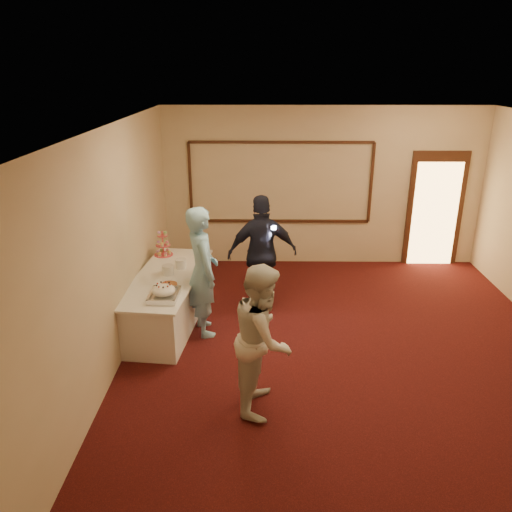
{
  "coord_description": "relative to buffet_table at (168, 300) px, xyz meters",
  "views": [
    {
      "loc": [
        -1.15,
        -5.77,
        3.65
      ],
      "look_at": [
        -1.23,
        0.78,
        1.15
      ],
      "focal_mm": 35.0,
      "sensor_mm": 36.0,
      "label": 1
    }
  ],
  "objects": [
    {
      "name": "tart",
      "position": [
        0.11,
        -0.39,
        0.41
      ],
      "size": [
        0.26,
        0.26,
        0.05
      ],
      "color": "white",
      "rests_on": "buffet_table"
    },
    {
      "name": "room_walls",
      "position": [
        2.55,
        -0.93,
        1.64
      ],
      "size": [
        6.04,
        7.04,
        3.02
      ],
      "color": "beige",
      "rests_on": "floor"
    },
    {
      "name": "guest",
      "position": [
        1.41,
        0.54,
        0.54
      ],
      "size": [
        1.14,
        0.61,
        1.85
      ],
      "primitive_type": "imported",
      "rotation": [
        0.0,
        0.0,
        3.29
      ],
      "color": "black",
      "rests_on": "floor"
    },
    {
      "name": "plate_stack_a",
      "position": [
        0.02,
        0.06,
        0.45
      ],
      "size": [
        0.17,
        0.17,
        0.14
      ],
      "color": "white",
      "rests_on": "buffet_table"
    },
    {
      "name": "buffet_table",
      "position": [
        0.0,
        0.0,
        0.0
      ],
      "size": [
        1.15,
        2.42,
        0.77
      ],
      "color": "white",
      "rests_on": "floor"
    },
    {
      "name": "plate_stack_b",
      "position": [
        0.17,
        0.31,
        0.45
      ],
      "size": [
        0.17,
        0.17,
        0.14
      ],
      "color": "white",
      "rests_on": "buffet_table"
    },
    {
      "name": "man",
      "position": [
        0.56,
        -0.24,
        0.56
      ],
      "size": [
        0.66,
        0.8,
        1.89
      ],
      "primitive_type": "imported",
      "rotation": [
        0.0,
        0.0,
        1.92
      ],
      "color": "#80B9D8",
      "rests_on": "floor"
    },
    {
      "name": "floor",
      "position": [
        2.55,
        -0.93,
        -0.39
      ],
      "size": [
        7.0,
        7.0,
        0.0
      ],
      "primitive_type": "plane",
      "color": "black",
      "rests_on": "ground"
    },
    {
      "name": "pavlova_tray",
      "position": [
        0.1,
        -0.73,
        0.47
      ],
      "size": [
        0.38,
        0.55,
        0.19
      ],
      "color": "#AFB2B7",
      "rests_on": "buffet_table"
    },
    {
      "name": "woman",
      "position": [
        1.42,
        -1.91,
        0.47
      ],
      "size": [
        0.75,
        0.91,
        1.72
      ],
      "primitive_type": "imported",
      "rotation": [
        0.0,
        0.0,
        1.44
      ],
      "color": "silver",
      "rests_on": "floor"
    },
    {
      "name": "cupcake_stand",
      "position": [
        -0.2,
        0.87,
        0.54
      ],
      "size": [
        0.3,
        0.3,
        0.45
      ],
      "color": "#D5474F",
      "rests_on": "buffet_table"
    },
    {
      "name": "camera_flash",
      "position": [
        1.57,
        0.44,
        0.99
      ],
      "size": [
        0.08,
        0.06,
        0.05
      ],
      "primitive_type": "cube",
      "rotation": [
        0.0,
        0.0,
        -0.29
      ],
      "color": "white",
      "rests_on": "guest"
    },
    {
      "name": "doorway",
      "position": [
        4.7,
        2.52,
        0.69
      ],
      "size": [
        1.05,
        0.07,
        2.2
      ],
      "color": "#351A10",
      "rests_on": "floor"
    },
    {
      "name": "wall_molding",
      "position": [
        1.75,
        2.54,
        1.21
      ],
      "size": [
        3.45,
        0.04,
        1.55
      ],
      "color": "#351A10",
      "rests_on": "room_walls"
    }
  ]
}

